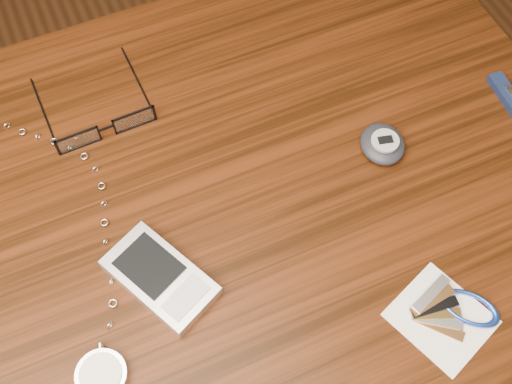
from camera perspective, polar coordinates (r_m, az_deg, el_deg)
ground at (r=1.44m, az=-3.19°, el=-16.32°), size 3.80×3.80×0.00m
desk at (r=0.83m, az=-5.37°, el=-6.03°), size 1.00×0.70×0.75m
eyeglasses at (r=0.81m, az=-13.29°, el=5.74°), size 0.13×0.13×0.03m
pocket_watch at (r=0.69m, az=-13.69°, el=-14.49°), size 0.10×0.37×0.02m
pda_phone at (r=0.70m, az=-8.53°, el=-7.50°), size 0.11×0.14×0.02m
pedometer at (r=0.79m, az=11.20°, el=4.23°), size 0.07×0.07×0.03m
notepad_keys at (r=0.72m, az=17.17°, el=-10.13°), size 0.13×0.12×0.01m
pocket_knife at (r=0.88m, az=21.75°, el=7.55°), size 0.03×0.09×0.01m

